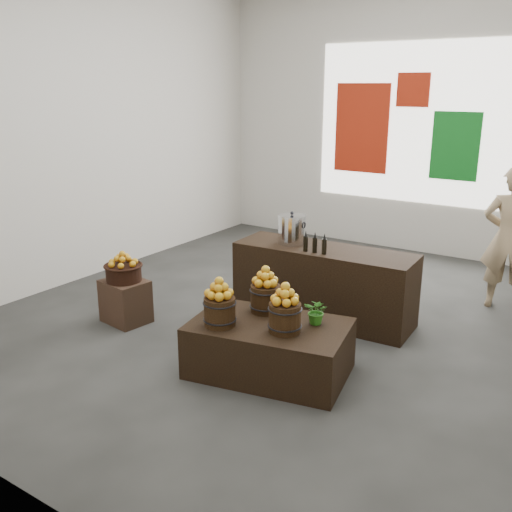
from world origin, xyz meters
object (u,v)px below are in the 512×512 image
Objects in this scene: wicker_basket at (124,273)px; stock_pot_left at (292,230)px; shopper at (510,239)px; counter at (323,284)px; display_table at (269,348)px; crate at (126,301)px.

wicker_basket is 1.94m from stock_pot_left.
shopper is at bearing 38.98° from wicker_basket.
counter reaches higher than wicker_basket.
counter is at bearing 85.94° from display_table.
crate is 0.33m from wicker_basket.
display_table is 3.32m from shopper.
stock_pot_left reaches higher than crate.
crate is at bearing -136.99° from stock_pot_left.
stock_pot_left is at bearing 180.00° from counter.
shopper is (2.07, 1.50, -0.13)m from stock_pot_left.
shopper is (3.45, 2.80, 0.28)m from wicker_basket.
display_table is 0.70× the size of counter.
crate is 0.34× the size of display_table.
counter reaches higher than display_table.
wicker_basket is 4.45m from shopper.
stock_pot_left is 2.56m from shopper.
wicker_basket is 2.24m from counter.
shopper is (1.65, 1.48, 0.44)m from counter.
shopper is (1.47, 2.92, 0.61)m from display_table.
crate is 1.25× the size of wicker_basket.
shopper reaches higher than counter.
shopper is at bearing 35.99° from stock_pot_left.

